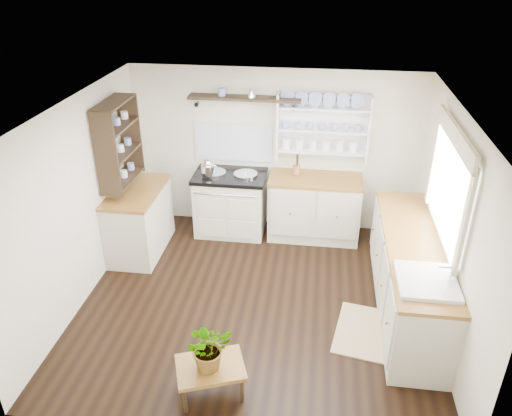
{
  "coord_description": "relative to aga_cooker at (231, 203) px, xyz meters",
  "views": [
    {
      "loc": [
        0.63,
        -4.64,
        3.7
      ],
      "look_at": [
        -0.04,
        0.25,
        1.1
      ],
      "focal_mm": 35.0,
      "sensor_mm": 36.0,
      "label": 1
    }
  ],
  "objects": [
    {
      "name": "floor",
      "position": [
        0.58,
        -1.57,
        -0.46
      ],
      "size": [
        4.0,
        3.8,
        0.01
      ],
      "primitive_type": "cube",
      "color": "black",
      "rests_on": "ground"
    },
    {
      "name": "high_shelf",
      "position": [
        0.18,
        0.21,
        1.45
      ],
      "size": [
        1.5,
        0.29,
        0.16
      ],
      "color": "black",
      "rests_on": "wall_back"
    },
    {
      "name": "potted_plant",
      "position": [
        0.35,
        -2.97,
        0.1
      ],
      "size": [
        0.54,
        0.52,
        0.46
      ],
      "primitive_type": "imported",
      "rotation": [
        0.0,
        0.0,
        0.54
      ],
      "color": "#3F7233",
      "rests_on": "center_table"
    },
    {
      "name": "wall_left",
      "position": [
        -1.42,
        -1.57,
        0.69
      ],
      "size": [
        0.02,
        3.8,
        2.3
      ],
      "primitive_type": "cube",
      "color": "beige",
      "rests_on": "ground"
    },
    {
      "name": "plate_rack",
      "position": [
        1.23,
        0.29,
        1.1
      ],
      "size": [
        1.2,
        0.22,
        0.9
      ],
      "color": "white",
      "rests_on": "wall_back"
    },
    {
      "name": "center_table",
      "position": [
        0.35,
        -2.97,
        -0.17
      ],
      "size": [
        0.72,
        0.62,
        0.33
      ],
      "rotation": [
        0.0,
        0.0,
        0.35
      ],
      "color": "brown",
      "rests_on": "floor"
    },
    {
      "name": "belfast_sink",
      "position": [
        2.28,
        -2.22,
        0.34
      ],
      "size": [
        0.55,
        0.6,
        0.45
      ],
      "color": "white",
      "rests_on": "right_cabinets"
    },
    {
      "name": "wall_back",
      "position": [
        0.58,
        0.33,
        0.69
      ],
      "size": [
        4.0,
        0.02,
        2.3
      ],
      "primitive_type": "cube",
      "color": "beige",
      "rests_on": "ground"
    },
    {
      "name": "right_cabinets",
      "position": [
        2.28,
        -1.47,
        0.0
      ],
      "size": [
        0.62,
        2.43,
        0.9
      ],
      "color": "beige",
      "rests_on": "floor"
    },
    {
      "name": "left_shelving",
      "position": [
        -1.26,
        -0.67,
        1.09
      ],
      "size": [
        0.28,
        0.8,
        1.05
      ],
      "primitive_type": "cube",
      "color": "black",
      "rests_on": "wall_left"
    },
    {
      "name": "ceiling",
      "position": [
        0.58,
        -1.57,
        1.84
      ],
      "size": [
        4.0,
        3.8,
        0.01
      ],
      "primitive_type": "cube",
      "color": "white",
      "rests_on": "wall_back"
    },
    {
      "name": "left_cabinets",
      "position": [
        -1.12,
        -0.67,
        0.0
      ],
      "size": [
        0.62,
        1.13,
        0.9
      ],
      "color": "beige",
      "rests_on": "floor"
    },
    {
      "name": "utensil_crock",
      "position": [
        0.91,
        0.11,
        0.51
      ],
      "size": [
        0.1,
        0.1,
        0.12
      ],
      "primitive_type": "cylinder",
      "color": "#9A6538",
      "rests_on": "back_cabinets"
    },
    {
      "name": "floor_rug",
      "position": [
        1.79,
        -1.94,
        -0.45
      ],
      "size": [
        0.69,
        0.93,
        0.02
      ],
      "primitive_type": "cube",
      "rotation": [
        0.0,
        0.0,
        -0.18
      ],
      "color": "#907253",
      "rests_on": "floor"
    },
    {
      "name": "window",
      "position": [
        2.53,
        -1.42,
        1.11
      ],
      "size": [
        0.08,
        1.55,
        1.22
      ],
      "color": "white",
      "rests_on": "wall_right"
    },
    {
      "name": "kettle",
      "position": [
        -0.28,
        -0.12,
        0.58
      ],
      "size": [
        0.18,
        0.18,
        0.22
      ],
      "primitive_type": null,
      "color": "silver",
      "rests_on": "aga_cooker"
    },
    {
      "name": "wall_right",
      "position": [
        2.58,
        -1.57,
        0.69
      ],
      "size": [
        0.02,
        3.8,
        2.3
      ],
      "primitive_type": "cube",
      "color": "beige",
      "rests_on": "ground"
    },
    {
      "name": "aga_cooker",
      "position": [
        0.0,
        0.0,
        0.0
      ],
      "size": [
        1.0,
        0.7,
        0.93
      ],
      "color": "beige",
      "rests_on": "floor"
    },
    {
      "name": "back_cabinets",
      "position": [
        1.18,
        0.03,
        0.0
      ],
      "size": [
        1.27,
        0.63,
        0.9
      ],
      "color": "beige",
      "rests_on": "floor"
    }
  ]
}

